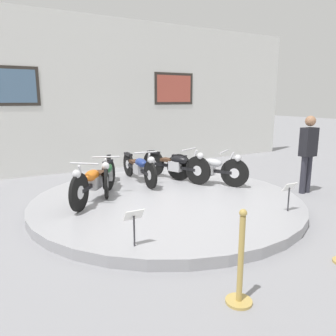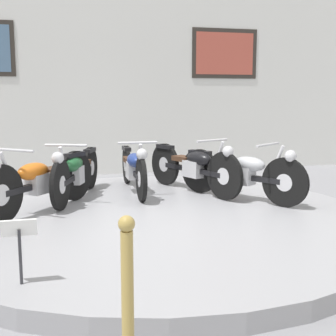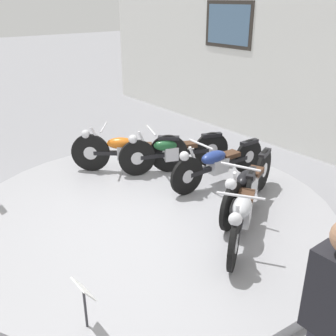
{
  "view_description": "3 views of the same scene",
  "coord_description": "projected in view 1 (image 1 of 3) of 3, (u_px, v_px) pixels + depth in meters",
  "views": [
    {
      "loc": [
        -2.99,
        -5.51,
        2.08
      ],
      "look_at": [
        0.09,
        0.11,
        0.73
      ],
      "focal_mm": 35.0,
      "sensor_mm": 36.0,
      "label": 1
    },
    {
      "loc": [
        -1.23,
        -5.26,
        1.57
      ],
      "look_at": [
        0.18,
        0.09,
        0.7
      ],
      "focal_mm": 50.0,
      "sensor_mm": 36.0,
      "label": 2
    },
    {
      "loc": [
        4.07,
        -2.87,
        2.97
      ],
      "look_at": [
        -0.09,
        0.4,
        0.66
      ],
      "focal_mm": 42.0,
      "sensor_mm": 36.0,
      "label": 3
    }
  ],
  "objects": [
    {
      "name": "display_platform",
      "position": [
        167.0,
        201.0,
        6.55
      ],
      "size": [
        5.25,
        5.25,
        0.17
      ],
      "primitive_type": "cylinder",
      "color": "#99999E",
      "rests_on": "ground_plane"
    },
    {
      "name": "info_placard_front_centre",
      "position": [
        289.0,
        191.0,
        5.62
      ],
      "size": [
        0.26,
        0.11,
        0.51
      ],
      "color": "#333338",
      "rests_on": "display_platform"
    },
    {
      "name": "motorcycle_silver",
      "position": [
        208.0,
        167.0,
        7.47
      ],
      "size": [
        1.15,
        1.68,
        0.79
      ],
      "color": "black",
      "rests_on": "display_platform"
    },
    {
      "name": "motorcycle_green",
      "position": [
        108.0,
        172.0,
        7.0
      ],
      "size": [
        0.79,
        1.87,
        0.79
      ],
      "color": "black",
      "rests_on": "display_platform"
    },
    {
      "name": "motorcycle_blue",
      "position": [
        139.0,
        167.0,
        7.61
      ],
      "size": [
        0.54,
        1.95,
        0.78
      ],
      "color": "black",
      "rests_on": "display_platform"
    },
    {
      "name": "motorcycle_orange",
      "position": [
        94.0,
        180.0,
        6.23
      ],
      "size": [
        1.34,
        1.58,
        0.81
      ],
      "color": "black",
      "rests_on": "display_platform"
    },
    {
      "name": "motorcycle_black",
      "position": [
        176.0,
        164.0,
        7.79
      ],
      "size": [
        0.81,
        1.88,
        0.8
      ],
      "color": "black",
      "rests_on": "display_platform"
    },
    {
      "name": "back_wall",
      "position": [
        101.0,
        95.0,
        9.58
      ],
      "size": [
        14.0,
        0.22,
        4.38
      ],
      "color": "silver",
      "rests_on": "ground_plane"
    },
    {
      "name": "stanchion_post_left_of_entry",
      "position": [
        240.0,
        272.0,
        3.34
      ],
      "size": [
        0.28,
        0.28,
        1.02
      ],
      "color": "tan",
      "rests_on": "ground_plane"
    },
    {
      "name": "visitor_standing",
      "position": [
        308.0,
        150.0,
        7.21
      ],
      "size": [
        0.36,
        0.23,
        1.73
      ],
      "color": "#2D2D38",
      "rests_on": "ground_plane"
    },
    {
      "name": "ground_plane",
      "position": [
        167.0,
        205.0,
        6.56
      ],
      "size": [
        60.0,
        60.0,
        0.0
      ],
      "primitive_type": "plane",
      "color": "gray"
    },
    {
      "name": "info_placard_front_left",
      "position": [
        134.0,
        220.0,
        4.27
      ],
      "size": [
        0.26,
        0.11,
        0.51
      ],
      "color": "#333338",
      "rests_on": "display_platform"
    }
  ]
}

